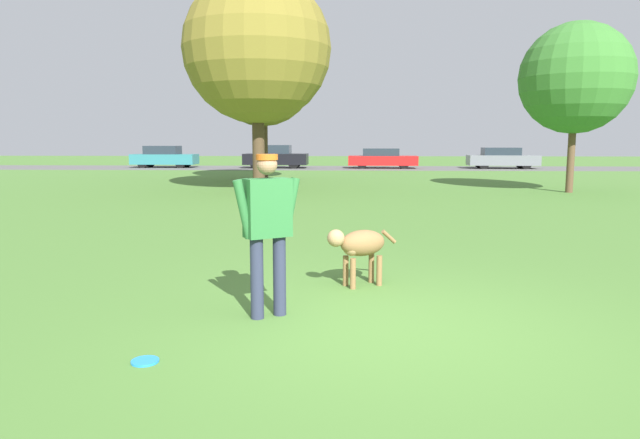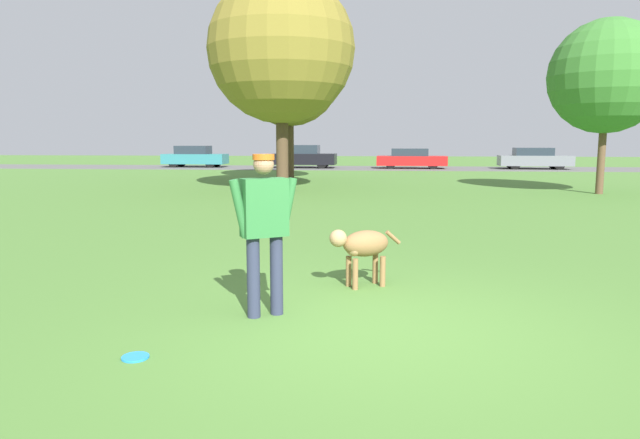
{
  "view_description": "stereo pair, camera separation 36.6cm",
  "coord_description": "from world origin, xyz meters",
  "px_view_note": "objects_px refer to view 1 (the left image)",
  "views": [
    {
      "loc": [
        -0.4,
        -5.2,
        1.75
      ],
      "look_at": [
        -0.69,
        0.95,
        0.9
      ],
      "focal_mm": 32.0,
      "sensor_mm": 36.0,
      "label": 1
    },
    {
      "loc": [
        -0.04,
        -5.17,
        1.75
      ],
      "look_at": [
        -0.69,
        0.95,
        0.9
      ],
      "focal_mm": 32.0,
      "sensor_mm": 36.0,
      "label": 2
    }
  ],
  "objects_px": {
    "person": "(268,222)",
    "frisbee": "(145,361)",
    "parked_car_red": "(382,159)",
    "tree_far_left": "(262,72)",
    "tree_mid_center": "(257,49)",
    "tree_far_right": "(576,78)",
    "parked_car_black": "(275,157)",
    "parked_car_grey": "(502,158)",
    "parked_car_teal": "(164,157)",
    "dog": "(359,245)"
  },
  "relations": [
    {
      "from": "dog",
      "to": "parked_car_red",
      "type": "xyz_separation_m",
      "value": [
        2.09,
        29.71,
        0.12
      ]
    },
    {
      "from": "tree_far_right",
      "to": "parked_car_grey",
      "type": "relative_size",
      "value": 1.29
    },
    {
      "from": "frisbee",
      "to": "parked_car_teal",
      "type": "height_order",
      "value": "parked_car_teal"
    },
    {
      "from": "tree_far_left",
      "to": "parked_car_teal",
      "type": "relative_size",
      "value": 1.71
    },
    {
      "from": "tree_mid_center",
      "to": "parked_car_teal",
      "type": "xyz_separation_m",
      "value": [
        -8.9,
        17.34,
        -4.1
      ]
    },
    {
      "from": "person",
      "to": "parked_car_teal",
      "type": "height_order",
      "value": "person"
    },
    {
      "from": "person",
      "to": "frisbee",
      "type": "bearing_deg",
      "value": -155.63
    },
    {
      "from": "person",
      "to": "tree_mid_center",
      "type": "bearing_deg",
      "value": 67.18
    },
    {
      "from": "tree_far_right",
      "to": "parked_car_black",
      "type": "bearing_deg",
      "value": 125.91
    },
    {
      "from": "person",
      "to": "frisbee",
      "type": "relative_size",
      "value": 7.35
    },
    {
      "from": "frisbee",
      "to": "parked_car_red",
      "type": "relative_size",
      "value": 0.05
    },
    {
      "from": "frisbee",
      "to": "tree_far_right",
      "type": "xyz_separation_m",
      "value": [
        9.17,
        15.47,
        3.79
      ]
    },
    {
      "from": "tree_far_right",
      "to": "parked_car_teal",
      "type": "bearing_deg",
      "value": 138.7
    },
    {
      "from": "person",
      "to": "parked_car_grey",
      "type": "relative_size",
      "value": 0.37
    },
    {
      "from": "person",
      "to": "frisbee",
      "type": "height_order",
      "value": "person"
    },
    {
      "from": "person",
      "to": "tree_far_right",
      "type": "height_order",
      "value": "tree_far_right"
    },
    {
      "from": "frisbee",
      "to": "tree_far_right",
      "type": "bearing_deg",
      "value": 59.33
    },
    {
      "from": "person",
      "to": "parked_car_teal",
      "type": "distance_m",
      "value": 33.3
    },
    {
      "from": "dog",
      "to": "tree_far_right",
      "type": "height_order",
      "value": "tree_far_right"
    },
    {
      "from": "tree_mid_center",
      "to": "parked_car_teal",
      "type": "distance_m",
      "value": 19.92
    },
    {
      "from": "tree_far_left",
      "to": "tree_mid_center",
      "type": "xyz_separation_m",
      "value": [
        0.69,
        -5.78,
        0.09
      ]
    },
    {
      "from": "parked_car_red",
      "to": "tree_far_left",
      "type": "bearing_deg",
      "value": -116.7
    },
    {
      "from": "frisbee",
      "to": "tree_far_left",
      "type": "bearing_deg",
      "value": 95.75
    },
    {
      "from": "tree_far_left",
      "to": "tree_far_right",
      "type": "bearing_deg",
      "value": -26.31
    },
    {
      "from": "frisbee",
      "to": "tree_mid_center",
      "type": "relative_size",
      "value": 0.03
    },
    {
      "from": "tree_mid_center",
      "to": "parked_car_black",
      "type": "bearing_deg",
      "value": 95.21
    },
    {
      "from": "frisbee",
      "to": "parked_car_black",
      "type": "height_order",
      "value": "parked_car_black"
    },
    {
      "from": "person",
      "to": "dog",
      "type": "xyz_separation_m",
      "value": [
        0.93,
        1.26,
        -0.46
      ]
    },
    {
      "from": "tree_mid_center",
      "to": "tree_far_right",
      "type": "height_order",
      "value": "tree_mid_center"
    },
    {
      "from": "parked_car_red",
      "to": "dog",
      "type": "bearing_deg",
      "value": -92.59
    },
    {
      "from": "parked_car_grey",
      "to": "frisbee",
      "type": "bearing_deg",
      "value": -106.93
    },
    {
      "from": "tree_far_right",
      "to": "parked_car_teal",
      "type": "height_order",
      "value": "tree_far_right"
    },
    {
      "from": "dog",
      "to": "parked_car_grey",
      "type": "bearing_deg",
      "value": -137.63
    },
    {
      "from": "person",
      "to": "parked_car_black",
      "type": "xyz_separation_m",
      "value": [
        -3.81,
        31.02,
        -0.25
      ]
    },
    {
      "from": "frisbee",
      "to": "parked_car_teal",
      "type": "xyz_separation_m",
      "value": [
        -10.34,
        32.61,
        0.68
      ]
    },
    {
      "from": "tree_far_right",
      "to": "parked_car_black",
      "type": "distance_m",
      "value": 20.96
    },
    {
      "from": "person",
      "to": "parked_car_red",
      "type": "bearing_deg",
      "value": 52.49
    },
    {
      "from": "parked_car_red",
      "to": "parked_car_teal",
      "type": "bearing_deg",
      "value": 179.78
    },
    {
      "from": "tree_far_left",
      "to": "parked_car_red",
      "type": "xyz_separation_m",
      "value": [
        5.96,
        11.15,
        -4.08
      ]
    },
    {
      "from": "person",
      "to": "tree_far_right",
      "type": "distance_m",
      "value": 16.74
    },
    {
      "from": "parked_car_grey",
      "to": "tree_far_right",
      "type": "bearing_deg",
      "value": -94.96
    },
    {
      "from": "parked_car_teal",
      "to": "parked_car_red",
      "type": "distance_m",
      "value": 14.18
    },
    {
      "from": "tree_far_right",
      "to": "parked_car_red",
      "type": "height_order",
      "value": "tree_far_right"
    },
    {
      "from": "parked_car_black",
      "to": "parked_car_teal",
      "type": "bearing_deg",
      "value": 178.13
    },
    {
      "from": "tree_far_left",
      "to": "parked_car_grey",
      "type": "relative_size",
      "value": 1.62
    },
    {
      "from": "tree_far_left",
      "to": "person",
      "type": "bearing_deg",
      "value": -81.55
    },
    {
      "from": "person",
      "to": "dog",
      "type": "distance_m",
      "value": 1.63
    },
    {
      "from": "dog",
      "to": "parked_car_black",
      "type": "height_order",
      "value": "parked_car_black"
    },
    {
      "from": "person",
      "to": "parked_car_grey",
      "type": "distance_m",
      "value": 32.76
    },
    {
      "from": "frisbee",
      "to": "parked_car_teal",
      "type": "bearing_deg",
      "value": 107.58
    }
  ]
}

